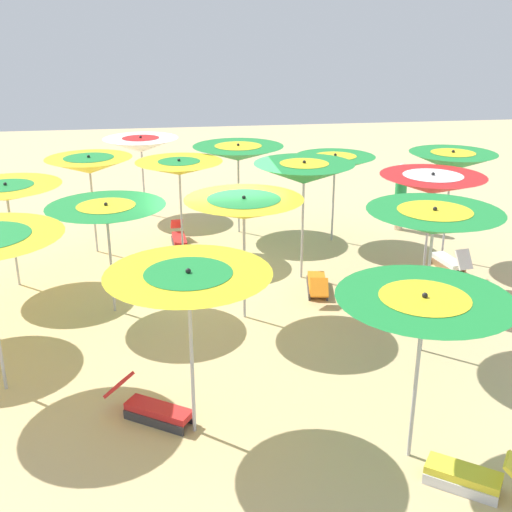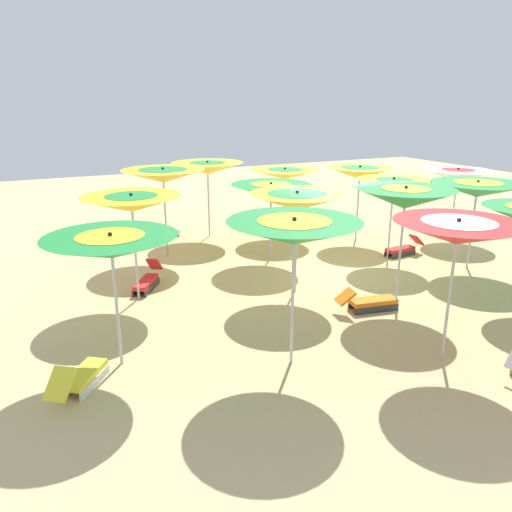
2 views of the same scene
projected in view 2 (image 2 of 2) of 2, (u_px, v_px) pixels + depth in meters
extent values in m
cube|color=#D1B57F|center=(331.00, 278.00, 12.37)|extent=(40.83, 40.83, 0.04)
cylinder|color=#B2B2B7|center=(472.00, 229.00, 12.81)|extent=(0.05, 0.05, 2.07)
cone|color=#1E8C38|center=(477.00, 190.00, 12.50)|extent=(2.28, 2.28, 0.37)
cone|color=yellow|center=(478.00, 186.00, 12.47)|extent=(1.18, 1.18, 0.19)
sphere|color=black|center=(478.00, 181.00, 12.43)|extent=(0.07, 0.07, 0.07)
cylinder|color=#B2B2B7|center=(454.00, 207.00, 15.75)|extent=(0.05, 0.05, 1.97)
cone|color=white|center=(458.00, 176.00, 15.45)|extent=(2.06, 2.06, 0.39)
cone|color=red|center=(458.00, 173.00, 15.42)|extent=(1.01, 1.01, 0.19)
sphere|color=black|center=(458.00, 169.00, 15.39)|extent=(0.07, 0.07, 0.07)
cylinder|color=#B2B2B7|center=(449.00, 298.00, 8.20)|extent=(0.05, 0.05, 2.22)
cone|color=red|center=(457.00, 233.00, 7.86)|extent=(2.05, 2.05, 0.37)
cone|color=white|center=(458.00, 228.00, 7.84)|extent=(1.16, 1.16, 0.21)
sphere|color=black|center=(459.00, 220.00, 7.80)|extent=(0.07, 0.07, 0.07)
cylinder|color=#B2B2B7|center=(400.00, 251.00, 10.61)|extent=(0.05, 0.05, 2.28)
cone|color=#1E8C38|center=(405.00, 199.00, 10.26)|extent=(2.06, 2.06, 0.43)
cone|color=yellow|center=(406.00, 193.00, 10.23)|extent=(1.00, 1.00, 0.21)
sphere|color=black|center=(406.00, 187.00, 10.19)|extent=(0.07, 0.07, 0.07)
cylinder|color=#B2B2B7|center=(390.00, 223.00, 13.53)|extent=(0.05, 0.05, 2.06)
cone|color=yellow|center=(394.00, 185.00, 13.22)|extent=(1.99, 1.99, 0.31)
cone|color=#1E8C38|center=(394.00, 182.00, 13.20)|extent=(0.96, 0.96, 0.15)
sphere|color=black|center=(394.00, 178.00, 13.17)|extent=(0.07, 0.07, 0.07)
cylinder|color=#B2B2B7|center=(358.00, 207.00, 15.45)|extent=(0.05, 0.05, 2.09)
cone|color=yellow|center=(360.00, 173.00, 15.13)|extent=(1.97, 1.97, 0.37)
cone|color=#1E8C38|center=(360.00, 171.00, 15.10)|extent=(1.14, 1.14, 0.21)
sphere|color=black|center=(360.00, 166.00, 15.06)|extent=(0.07, 0.07, 0.07)
cylinder|color=#B2B2B7|center=(293.00, 300.00, 8.05)|extent=(0.05, 0.05, 2.27)
cone|color=#1E8C38|center=(294.00, 233.00, 7.70)|extent=(2.13, 2.13, 0.39)
cone|color=yellow|center=(294.00, 227.00, 7.67)|extent=(1.17, 1.17, 0.21)
sphere|color=black|center=(294.00, 219.00, 7.64)|extent=(0.07, 0.07, 0.07)
cylinder|color=#B2B2B7|center=(296.00, 248.00, 11.16)|extent=(0.05, 0.05, 2.11)
cone|color=yellow|center=(297.00, 202.00, 10.84)|extent=(2.12, 2.12, 0.37)
cone|color=#1E8C38|center=(297.00, 198.00, 10.82)|extent=(1.31, 1.31, 0.23)
sphere|color=black|center=(297.00, 192.00, 10.78)|extent=(0.07, 0.07, 0.07)
cylinder|color=#B2B2B7|center=(271.00, 225.00, 13.54)|extent=(0.05, 0.05, 1.92)
cone|color=#1E8C38|center=(271.00, 191.00, 13.25)|extent=(2.16, 2.16, 0.35)
cone|color=yellow|center=(271.00, 187.00, 13.22)|extent=(1.06, 1.06, 0.17)
sphere|color=black|center=(271.00, 183.00, 13.19)|extent=(0.07, 0.07, 0.07)
cylinder|color=#B2B2B7|center=(284.00, 205.00, 15.96)|extent=(0.05, 0.05, 1.99)
cone|color=yellow|center=(285.00, 174.00, 15.65)|extent=(2.19, 2.19, 0.31)
cone|color=#1E8C38|center=(285.00, 172.00, 15.63)|extent=(1.10, 1.10, 0.16)
sphere|color=black|center=(285.00, 168.00, 15.60)|extent=(0.07, 0.07, 0.07)
cylinder|color=#B2B2B7|center=(117.00, 307.00, 8.04)|extent=(0.05, 0.05, 2.05)
cone|color=#1E8C38|center=(111.00, 247.00, 7.73)|extent=(2.10, 2.10, 0.36)
cone|color=yellow|center=(111.00, 241.00, 7.70)|extent=(1.07, 1.07, 0.19)
sphere|color=black|center=(110.00, 234.00, 7.66)|extent=(0.07, 0.07, 0.07)
cylinder|color=#B2B2B7|center=(135.00, 253.00, 10.72)|extent=(0.05, 0.05, 2.16)
cone|color=yellow|center=(132.00, 204.00, 10.40)|extent=(2.11, 2.11, 0.34)
cone|color=#1E8C38|center=(131.00, 200.00, 10.37)|extent=(1.11, 1.11, 0.18)
sphere|color=black|center=(131.00, 194.00, 10.34)|extent=(0.07, 0.07, 0.07)
cylinder|color=#B2B2B7|center=(165.00, 217.00, 13.70)|extent=(0.05, 0.05, 2.28)
cone|color=yellow|center=(163.00, 176.00, 13.36)|extent=(2.24, 2.24, 0.35)
cone|color=#1E8C38|center=(163.00, 173.00, 13.33)|extent=(1.33, 1.33, 0.21)
sphere|color=black|center=(163.00, 168.00, 13.29)|extent=(0.07, 0.07, 0.07)
cylinder|color=#B2B2B7|center=(209.00, 203.00, 15.80)|extent=(0.05, 0.05, 2.19)
cone|color=yellow|center=(208.00, 168.00, 15.47)|extent=(2.25, 2.25, 0.37)
cone|color=#1E8C38|center=(207.00, 165.00, 15.44)|extent=(1.12, 1.12, 0.18)
sphere|color=black|center=(207.00, 162.00, 15.40)|extent=(0.07, 0.07, 0.07)
cube|color=#333338|center=(369.00, 303.00, 10.63)|extent=(0.21, 0.98, 0.14)
cube|color=#333338|center=(377.00, 310.00, 10.31)|extent=(0.21, 0.98, 0.14)
cube|color=orange|center=(373.00, 301.00, 10.44)|extent=(0.52, 1.03, 0.10)
cube|color=orange|center=(345.00, 297.00, 10.21)|extent=(0.41, 0.42, 0.29)
cube|color=silver|center=(75.00, 380.00, 7.73)|extent=(0.72, 0.55, 0.14)
cube|color=silver|center=(95.00, 382.00, 7.66)|extent=(0.72, 0.55, 0.14)
cube|color=yellow|center=(84.00, 374.00, 7.66)|extent=(0.91, 0.80, 0.10)
cube|color=yellow|center=(60.00, 384.00, 7.00)|extent=(0.54, 0.52, 0.37)
cube|color=#333338|center=(404.00, 255.00, 13.96)|extent=(0.09, 0.90, 0.14)
cube|color=#333338|center=(396.00, 252.00, 14.21)|extent=(0.09, 0.90, 0.14)
cube|color=red|center=(400.00, 249.00, 14.05)|extent=(0.35, 0.91, 0.10)
cube|color=red|center=(416.00, 240.00, 14.27)|extent=(0.32, 0.38, 0.33)
cube|color=#333338|center=(152.00, 287.00, 11.54)|extent=(0.83, 0.57, 0.14)
cube|color=#333338|center=(140.00, 287.00, 11.58)|extent=(0.83, 0.57, 0.14)
cube|color=red|center=(146.00, 282.00, 11.52)|extent=(0.97, 0.78, 0.10)
cube|color=red|center=(154.00, 264.00, 12.07)|extent=(0.47, 0.45, 0.38)
sphere|color=white|center=(177.00, 232.00, 16.13)|extent=(0.27, 0.27, 0.27)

